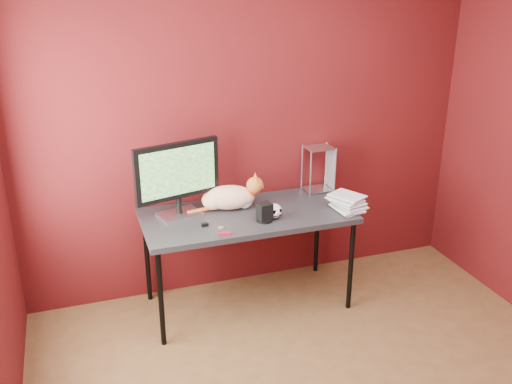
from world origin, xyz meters
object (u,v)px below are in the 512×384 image
object	(u,v)px
skull_mug	(274,211)
book_stack	(342,131)
desk	(247,220)
monitor	(178,176)
cat	(230,197)
speaker	(265,213)

from	to	relation	value
skull_mug	book_stack	size ratio (longest dim) A/B	0.09
desk	monitor	xyz separation A→B (m)	(-0.47, 0.11, 0.35)
desk	cat	size ratio (longest dim) A/B	2.66
desk	monitor	bearing A→B (deg)	166.71
skull_mug	speaker	size ratio (longest dim) A/B	0.84
desk	book_stack	world-z (taller)	book_stack
book_stack	cat	bearing A→B (deg)	157.73
monitor	cat	bearing A→B (deg)	-12.36
cat	speaker	distance (m)	0.34
speaker	book_stack	world-z (taller)	book_stack
book_stack	speaker	bearing A→B (deg)	179.23
desk	skull_mug	xyz separation A→B (m)	(0.15, -0.14, 0.11)
desk	book_stack	distance (m)	0.92
cat	skull_mug	world-z (taller)	cat
desk	monitor	world-z (taller)	monitor
skull_mug	cat	bearing A→B (deg)	123.83
cat	desk	bearing A→B (deg)	-39.38
monitor	speaker	world-z (taller)	monitor
speaker	monitor	bearing A→B (deg)	142.40
monitor	book_stack	world-z (taller)	book_stack
monitor	speaker	xyz separation A→B (m)	(0.54, -0.28, -0.24)
skull_mug	desk	bearing A→B (deg)	128.23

